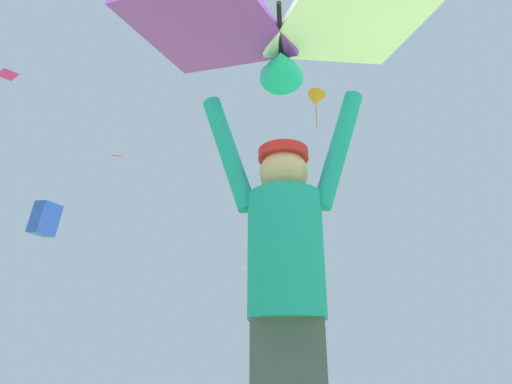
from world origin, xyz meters
The scene contains 9 objects.
kite_flyer_person centered at (-0.14, -0.18, 0.94)m, with size 0.81×0.38×1.92m.
held_stunt_kite centered at (-0.15, -0.25, 2.25)m, with size 1.77×1.03×0.40m.
distant_kite_white_mid_right centered at (2.00, 20.15, 7.70)m, with size 1.43×1.59×2.44m.
distant_kite_orange_far_center centered at (0.77, 30.66, 8.09)m, with size 0.54×0.54×0.15m.
distant_kite_orange_high_left centered at (4.82, 22.34, 16.99)m, with size 1.66×1.62×2.75m.
distant_kite_magenta_mid_left centered at (-10.26, 15.19, 12.99)m, with size 0.77×0.77×0.20m.
distant_kite_red_low_left centered at (-10.13, 33.51, 18.24)m, with size 1.06×1.02×0.45m.
distant_kite_blue_low_right centered at (-6.90, 13.64, 5.84)m, with size 1.16×1.09×1.27m.
marker_flag centered at (0.68, 6.71, 1.45)m, with size 0.30×0.24×1.67m.
Camera 1 is at (-0.39, -2.16, 0.59)m, focal length 32.43 mm.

